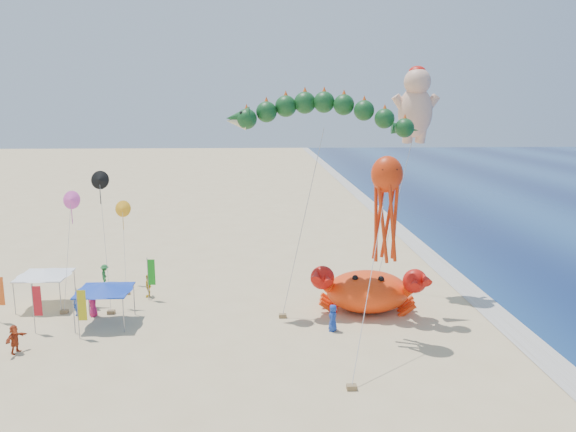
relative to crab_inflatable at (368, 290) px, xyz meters
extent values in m
plane|color=#D1B784|center=(-3.42, -0.95, -1.49)|extent=(320.00, 320.00, 0.00)
plane|color=silver|center=(8.58, -0.95, -1.48)|extent=(320.00, 320.00, 0.00)
ellipsoid|color=#FF3C0D|center=(0.00, 0.12, -0.13)|extent=(6.40, 5.60, 2.72)
sphere|color=#BC120B|center=(-3.04, -1.02, 1.08)|extent=(1.61, 1.61, 1.61)
sphere|color=black|center=(-0.85, -0.83, 1.08)|extent=(0.42, 0.42, 0.42)
sphere|color=#BC120B|center=(3.04, -1.02, 1.08)|extent=(1.61, 1.61, 1.61)
sphere|color=black|center=(0.85, -0.83, 1.08)|extent=(0.42, 0.42, 0.42)
cone|color=#113F1A|center=(-8.70, 0.29, 11.65)|extent=(1.67, 1.23, 1.36)
cylinder|color=#B2B2B2|center=(-4.49, -0.36, 4.82)|extent=(2.83, 1.35, 12.33)
cube|color=olive|center=(-5.88, -1.01, -1.36)|extent=(0.50, 0.35, 0.25)
ellipsoid|color=#F4B795|center=(3.99, 4.39, 11.95)|extent=(2.49, 2.05, 3.66)
sphere|color=#F4B795|center=(3.99, 4.16, 14.09)|extent=(1.91, 1.91, 1.91)
ellipsoid|color=red|center=(3.99, 4.27, 14.76)|extent=(1.24, 1.24, 0.87)
cylinder|color=#B2B2B2|center=(2.78, 4.58, 4.57)|extent=(2.47, 0.44, 11.83)
cube|color=olive|center=(1.56, 4.78, -1.36)|extent=(0.50, 0.35, 0.25)
ellipsoid|color=red|center=(0.00, -4.61, 8.50)|extent=(1.84, 1.66, 2.12)
cylinder|color=#B2B2B2|center=(-1.43, -7.75, 3.28)|extent=(2.91, 6.34, 9.25)
cube|color=olive|center=(-2.86, -10.90, -1.36)|extent=(0.50, 0.35, 0.25)
cylinder|color=gray|center=(-18.85, -2.97, -0.39)|extent=(0.06, 0.06, 2.20)
cylinder|color=gray|center=(-15.83, -2.97, -0.39)|extent=(0.06, 0.06, 2.20)
cylinder|color=gray|center=(-18.85, 0.05, -0.39)|extent=(0.06, 0.06, 2.20)
cylinder|color=gray|center=(-15.83, 0.05, -0.39)|extent=(0.06, 0.06, 2.20)
cube|color=#1436B0|center=(-17.34, -1.46, 0.75)|extent=(3.26, 3.26, 0.08)
cone|color=#1436B0|center=(-17.34, -1.46, 0.99)|extent=(3.58, 3.58, 0.45)
cylinder|color=gray|center=(-23.94, 0.57, -0.39)|extent=(0.06, 0.06, 2.20)
cylinder|color=gray|center=(-20.89, 0.57, -0.39)|extent=(0.06, 0.06, 2.20)
cylinder|color=gray|center=(-23.94, 3.63, -0.39)|extent=(0.06, 0.06, 2.20)
cylinder|color=gray|center=(-20.89, 3.63, -0.39)|extent=(0.06, 0.06, 2.20)
cube|color=white|center=(-22.42, 2.10, 0.75)|extent=(3.30, 3.30, 0.08)
cone|color=white|center=(-22.42, 2.10, 0.99)|extent=(3.63, 3.63, 0.45)
cylinder|color=gray|center=(-18.33, -3.80, 0.11)|extent=(0.05, 0.05, 3.20)
cube|color=gold|center=(-18.05, -3.80, 0.61)|extent=(0.50, 0.04, 1.90)
cylinder|color=gray|center=(-21.31, -2.87, 0.11)|extent=(0.05, 0.05, 3.20)
cube|color=red|center=(-21.03, -2.87, 0.61)|extent=(0.50, 0.04, 1.90)
cube|color=#F9591B|center=(-24.16, -0.86, 0.61)|extent=(0.50, 0.04, 1.90)
cylinder|color=gray|center=(-15.45, 2.95, 0.11)|extent=(0.05, 0.05, 3.20)
cube|color=#1AA01E|center=(-15.17, 2.95, 0.61)|extent=(0.50, 0.04, 1.90)
imported|color=white|center=(-18.93, 1.35, -0.64)|extent=(1.05, 1.01, 1.70)
imported|color=#1F47B8|center=(-19.58, 0.07, -0.64)|extent=(0.69, 0.52, 1.69)
imported|color=#236930|center=(-19.45, 6.31, -0.60)|extent=(0.91, 1.27, 1.77)
imported|color=#AB3A1B|center=(-21.33, -5.69, -0.66)|extent=(1.00, 1.61, 1.66)
imported|color=#C11E58|center=(-18.55, -0.06, -0.63)|extent=(0.87, 0.99, 1.71)
imported|color=gold|center=(-15.61, 3.70, -0.63)|extent=(0.46, 1.02, 1.70)
imported|color=#1B3B9E|center=(-2.84, -3.41, -0.63)|extent=(0.73, 0.94, 1.71)
cone|color=black|center=(-18.37, 2.67, 7.37)|extent=(1.30, 0.51, 1.32)
cylinder|color=#B2B2B2|center=(-18.12, 1.17, 2.97)|extent=(0.55, 3.04, 8.62)
cube|color=olive|center=(-17.87, -0.33, -1.36)|extent=(0.50, 0.35, 0.25)
cone|color=#FA53C1|center=(-20.52, 3.00, 5.94)|extent=(1.30, 0.51, 1.32)
cylinder|color=#B2B2B2|center=(-20.27, 1.50, 2.25)|extent=(0.55, 3.04, 7.19)
cube|color=olive|center=(-20.02, 0.00, -1.36)|extent=(0.50, 0.35, 0.25)
cone|color=#FFAA1C|center=(-18.06, 7.33, 4.51)|extent=(1.30, 0.51, 1.32)
cylinder|color=#B2B2B2|center=(-17.81, 5.83, 1.54)|extent=(0.55, 3.04, 5.76)
cube|color=olive|center=(-17.56, 4.33, -1.36)|extent=(0.50, 0.35, 0.25)
camera|label=1|loc=(-7.34, -36.38, 12.27)|focal=35.00mm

